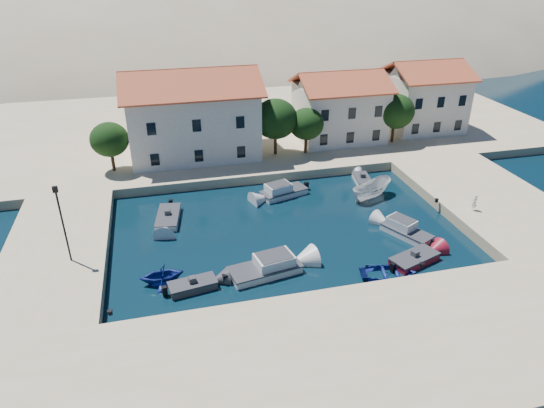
{
  "coord_description": "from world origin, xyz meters",
  "views": [
    {
      "loc": [
        -10.01,
        -25.52,
        21.89
      ],
      "look_at": [
        -0.87,
        11.46,
        2.0
      ],
      "focal_mm": 32.0,
      "sensor_mm": 36.0,
      "label": 1
    }
  ],
  "objects": [
    {
      "name": "cabin_cruiser_north",
      "position": [
        1.67,
        16.74,
        0.48
      ],
      "size": [
        5.08,
        3.27,
        1.6
      ],
      "rotation": [
        0.0,
        0.0,
        3.44
      ],
      "color": "silver",
      "rests_on": "ground"
    },
    {
      "name": "motorboat_white_ne",
      "position": [
        10.6,
        17.7,
        0.3
      ],
      "size": [
        2.07,
        3.52,
        1.25
      ],
      "rotation": [
        0.0,
        0.0,
        1.41
      ],
      "color": "silver",
      "rests_on": "ground"
    },
    {
      "name": "quay_east",
      "position": [
        20.5,
        10.0,
        0.5
      ],
      "size": [
        11.0,
        20.0,
        1.0
      ],
      "primitive_type": "cube",
      "color": "tan",
      "rests_on": "ground"
    },
    {
      "name": "pedestrian",
      "position": [
        17.08,
        7.77,
        1.78
      ],
      "size": [
        0.63,
        0.48,
        1.56
      ],
      "primitive_type": "imported",
      "rotation": [
        0.0,
        0.0,
        3.34
      ],
      "color": "white",
      "rests_on": "quay_east"
    },
    {
      "name": "lamppost",
      "position": [
        -17.5,
        8.0,
        4.75
      ],
      "size": [
        0.35,
        0.25,
        6.22
      ],
      "color": "black",
      "rests_on": "quay_west"
    },
    {
      "name": "motorboat_white_west",
      "position": [
        -9.95,
        14.35,
        0.29
      ],
      "size": [
        2.64,
        4.69,
        1.25
      ],
      "rotation": [
        0.0,
        0.0,
        -1.73
      ],
      "color": "silver",
      "rests_on": "ground"
    },
    {
      "name": "motorboat_grey_sw",
      "position": [
        -8.78,
        3.53,
        0.3
      ],
      "size": [
        3.68,
        2.08,
        1.25
      ],
      "rotation": [
        0.0,
        0.0,
        0.16
      ],
      "color": "#35363A",
      "rests_on": "ground"
    },
    {
      "name": "rowboat_south",
      "position": [
        5.73,
        1.5,
        0.0
      ],
      "size": [
        4.83,
        3.91,
        0.88
      ],
      "primitive_type": "imported",
      "rotation": [
        0.0,
        0.0,
        1.35
      ],
      "color": "navy",
      "rests_on": "ground"
    },
    {
      "name": "quay_south",
      "position": [
        0.0,
        -6.0,
        0.5
      ],
      "size": [
        52.0,
        12.0,
        1.0
      ],
      "primitive_type": "cube",
      "color": "tan",
      "rests_on": "ground"
    },
    {
      "name": "cabin_cruiser_south",
      "position": [
        -3.21,
        4.17,
        0.48
      ],
      "size": [
        5.83,
        3.28,
        1.6
      ],
      "rotation": [
        0.0,
        0.0,
        0.18
      ],
      "color": "silver",
      "rests_on": "ground"
    },
    {
      "name": "building_left",
      "position": [
        -6.0,
        28.0,
        5.94
      ],
      "size": [
        14.7,
        9.45,
        9.7
      ],
      "color": "beige",
      "rests_on": "quay_north"
    },
    {
      "name": "building_mid",
      "position": [
        12.0,
        29.0,
        5.22
      ],
      "size": [
        10.5,
        8.4,
        8.3
      ],
      "color": "beige",
      "rests_on": "quay_north"
    },
    {
      "name": "building_right",
      "position": [
        24.0,
        30.0,
        5.47
      ],
      "size": [
        9.45,
        8.4,
        8.8
      ],
      "color": "beige",
      "rests_on": "quay_north"
    },
    {
      "name": "trees",
      "position": [
        4.51,
        25.46,
        4.84
      ],
      "size": [
        37.3,
        5.3,
        6.45
      ],
      "color": "#382314",
      "rests_on": "quay_north"
    },
    {
      "name": "motorboat_red_se",
      "position": [
        8.59,
        2.77,
        0.29
      ],
      "size": [
        4.45,
        3.08,
        1.25
      ],
      "rotation": [
        0.0,
        0.0,
        0.34
      ],
      "color": "maroon",
      "rests_on": "ground"
    },
    {
      "name": "boat_east",
      "position": [
        10.0,
        14.16,
        0.0
      ],
      "size": [
        5.34,
        3.76,
        1.93
      ],
      "primitive_type": "imported",
      "rotation": [
        0.0,
        0.0,
        1.99
      ],
      "color": "silver",
      "rests_on": "ground"
    },
    {
      "name": "hills",
      "position": [
        20.64,
        123.62,
        -23.4
      ],
      "size": [
        254.0,
        176.0,
        99.0
      ],
      "color": "#9D896A",
      "rests_on": "ground"
    },
    {
      "name": "quay_west",
      "position": [
        -19.0,
        10.0,
        0.5
      ],
      "size": [
        8.0,
        20.0,
        1.0
      ],
      "primitive_type": "cube",
      "color": "tan",
      "rests_on": "ground"
    },
    {
      "name": "quay_north",
      "position": [
        2.0,
        38.0,
        0.5
      ],
      "size": [
        80.0,
        36.0,
        1.0
      ],
      "primitive_type": "cube",
      "color": "tan",
      "rests_on": "ground"
    },
    {
      "name": "rowboat_west",
      "position": [
        -10.9,
        4.88,
        0.0
      ],
      "size": [
        3.35,
        2.93,
        1.68
      ],
      "primitive_type": "imported",
      "rotation": [
        0.0,
        0.0,
        -1.51
      ],
      "color": "navy",
      "rests_on": "ground"
    },
    {
      "name": "bollards",
      "position": [
        2.8,
        3.87,
        1.15
      ],
      "size": [
        29.36,
        9.56,
        0.3
      ],
      "color": "black",
      "rests_on": "ground"
    },
    {
      "name": "cabin_cruiser_east",
      "position": [
        9.92,
        6.6,
        0.48
      ],
      "size": [
        3.63,
        4.82,
        1.6
      ],
      "rotation": [
        0.0,
        0.0,
        2.04
      ],
      "color": "silver",
      "rests_on": "ground"
    },
    {
      "name": "ground",
      "position": [
        0.0,
        0.0,
        0.0
      ],
      "size": [
        400.0,
        400.0,
        0.0
      ],
      "primitive_type": "plane",
      "color": "black",
      "rests_on": "ground"
    }
  ]
}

